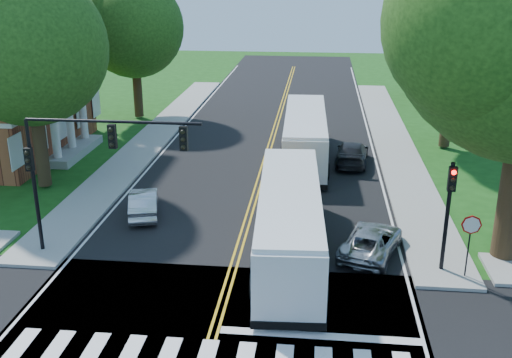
# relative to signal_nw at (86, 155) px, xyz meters

# --- Properties ---
(road) EXTENTS (14.00, 96.00, 0.01)m
(road) POSITION_rel_signal_nw_xyz_m (5.86, 11.57, -4.37)
(road) COLOR black
(road) RESTS_ON ground
(center_line) EXTENTS (0.36, 70.00, 0.01)m
(center_line) POSITION_rel_signal_nw_xyz_m (5.86, 15.57, -4.36)
(center_line) COLOR gold
(center_line) RESTS_ON road
(edge_line_w) EXTENTS (0.12, 70.00, 0.01)m
(edge_line_w) POSITION_rel_signal_nw_xyz_m (-0.94, 15.57, -4.36)
(edge_line_w) COLOR silver
(edge_line_w) RESTS_ON road
(edge_line_e) EXTENTS (0.12, 70.00, 0.01)m
(edge_line_e) POSITION_rel_signal_nw_xyz_m (12.66, 15.57, -4.36)
(edge_line_e) COLOR silver
(edge_line_e) RESTS_ON road
(stop_bar) EXTENTS (6.60, 0.40, 0.01)m
(stop_bar) POSITION_rel_signal_nw_xyz_m (9.36, -4.83, -4.36)
(stop_bar) COLOR silver
(stop_bar) RESTS_ON road
(sidewalk_nw) EXTENTS (2.60, 40.00, 0.15)m
(sidewalk_nw) POSITION_rel_signal_nw_xyz_m (-2.44, 18.57, -4.30)
(sidewalk_nw) COLOR gray
(sidewalk_nw) RESTS_ON ground
(sidewalk_ne) EXTENTS (2.60, 40.00, 0.15)m
(sidewalk_ne) POSITION_rel_signal_nw_xyz_m (14.16, 18.57, -4.30)
(sidewalk_ne) COLOR gray
(sidewalk_ne) RESTS_ON ground
(tree_west_near) EXTENTS (8.00, 8.00, 11.40)m
(tree_west_near) POSITION_rel_signal_nw_xyz_m (-5.64, 7.57, 3.15)
(tree_west_near) COLOR #2F2112
(tree_west_near) RESTS_ON ground
(tree_west_far) EXTENTS (7.60, 7.60, 10.67)m
(tree_west_far) POSITION_rel_signal_nw_xyz_m (-5.14, 23.57, 2.62)
(tree_west_far) COLOR #2F2112
(tree_west_far) RESTS_ON ground
(tree_east_mid) EXTENTS (8.40, 8.40, 11.93)m
(tree_east_mid) POSITION_rel_signal_nw_xyz_m (17.36, 17.57, 3.48)
(tree_east_mid) COLOR #2F2112
(tree_east_mid) RESTS_ON ground
(tree_east_far) EXTENTS (7.20, 7.20, 10.34)m
(tree_east_far) POSITION_rel_signal_nw_xyz_m (18.36, 33.57, 2.48)
(tree_east_far) COLOR #2F2112
(tree_east_far) RESTS_ON ground
(signal_nw) EXTENTS (7.15, 0.46, 5.66)m
(signal_nw) POSITION_rel_signal_nw_xyz_m (0.00, 0.00, 0.00)
(signal_nw) COLOR black
(signal_nw) RESTS_ON ground
(signal_ne) EXTENTS (0.30, 0.46, 4.40)m
(signal_ne) POSITION_rel_signal_nw_xyz_m (14.06, 0.01, -1.41)
(signal_ne) COLOR black
(signal_ne) RESTS_ON ground
(stop_sign) EXTENTS (0.76, 0.08, 2.53)m
(stop_sign) POSITION_rel_signal_nw_xyz_m (14.86, -0.45, -2.35)
(stop_sign) COLOR black
(stop_sign) RESTS_ON ground
(bus_lead) EXTENTS (3.23, 11.61, 2.97)m
(bus_lead) POSITION_rel_signal_nw_xyz_m (8.00, 0.85, -2.80)
(bus_lead) COLOR silver
(bus_lead) RESTS_ON road
(bus_follow) EXTENTS (3.02, 11.57, 2.97)m
(bus_follow) POSITION_rel_signal_nw_xyz_m (8.25, 13.98, -2.80)
(bus_follow) COLOR silver
(bus_follow) RESTS_ON road
(hatchback) EXTENTS (2.21, 3.95, 1.23)m
(hatchback) POSITION_rel_signal_nw_xyz_m (0.79, 4.42, -3.75)
(hatchback) COLOR #B3B6BB
(hatchback) RESTS_ON road
(suv) EXTENTS (3.21, 4.70, 1.19)m
(suv) POSITION_rel_signal_nw_xyz_m (11.40, 1.34, -3.77)
(suv) COLOR #A5A7AC
(suv) RESTS_ON road
(dark_sedan) EXTENTS (2.32, 4.77, 1.34)m
(dark_sedan) POSITION_rel_signal_nw_xyz_m (11.13, 13.54, -3.70)
(dark_sedan) COLOR black
(dark_sedan) RESTS_ON road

